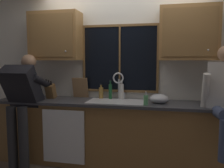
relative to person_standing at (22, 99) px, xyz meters
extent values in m
cube|color=silver|center=(1.32, 0.69, 0.31)|extent=(5.92, 0.12, 2.55)
cube|color=black|center=(1.27, 0.62, 0.56)|extent=(1.10, 0.02, 0.95)
cube|color=brown|center=(1.27, 0.61, 1.05)|extent=(1.17, 0.02, 0.04)
cube|color=brown|center=(1.27, 0.61, 0.06)|extent=(1.17, 0.02, 0.04)
cube|color=brown|center=(0.71, 0.61, 0.56)|extent=(0.03, 0.02, 0.95)
cube|color=brown|center=(1.84, 0.61, 0.56)|extent=(0.03, 0.02, 0.95)
cube|color=brown|center=(1.27, 0.61, 0.56)|extent=(0.02, 0.02, 0.95)
cube|color=olive|center=(1.32, 0.34, -0.53)|extent=(3.52, 0.58, 0.88)
cube|color=#38383D|center=(1.32, 0.32, -0.07)|extent=(3.58, 0.62, 0.04)
cube|color=white|center=(0.60, 0.02, -0.51)|extent=(0.60, 0.02, 0.74)
cube|color=#9E703D|center=(0.31, 0.46, 0.89)|extent=(0.77, 0.33, 0.72)
cube|color=olive|center=(0.31, 0.29, 0.89)|extent=(0.69, 0.01, 0.62)
sphere|color=#B2B2B7|center=(0.54, 0.28, 0.66)|extent=(0.02, 0.02, 0.02)
cube|color=#9E703D|center=(2.24, 0.46, 0.89)|extent=(0.77, 0.33, 0.72)
cube|color=olive|center=(2.24, 0.29, 0.89)|extent=(0.69, 0.01, 0.62)
sphere|color=#B2B2B7|center=(2.47, 0.28, 0.66)|extent=(0.02, 0.02, 0.02)
cube|color=#B7B7BC|center=(1.27, 0.33, -0.06)|extent=(0.80, 0.46, 0.02)
cube|color=#9C9CA0|center=(1.07, 0.33, -0.16)|extent=(0.36, 0.42, 0.20)
cube|color=#9C9CA0|center=(1.47, 0.33, -0.16)|extent=(0.36, 0.42, 0.20)
cube|color=#B7B7BC|center=(1.27, 0.33, -0.16)|extent=(0.04, 0.42, 0.20)
cylinder|color=silver|center=(1.27, 0.55, 0.10)|extent=(0.03, 0.03, 0.30)
torus|color=silver|center=(1.27, 0.49, 0.27)|extent=(0.16, 0.02, 0.16)
cylinder|color=silver|center=(1.35, 0.55, 0.00)|extent=(0.03, 0.03, 0.09)
cylinder|color=#262628|center=(-0.08, -0.13, -0.53)|extent=(0.13, 0.13, 0.88)
cylinder|color=#262628|center=(0.09, -0.13, -0.53)|extent=(0.13, 0.13, 0.88)
cube|color=black|center=(0.00, 0.01, 0.16)|extent=(0.44, 0.47, 0.61)
sphere|color=#A57A5B|center=(0.00, 0.20, 0.51)|extent=(0.21, 0.21, 0.21)
cylinder|color=black|center=(-0.22, 0.19, 0.21)|extent=(0.09, 0.52, 0.26)
cylinder|color=black|center=(0.22, 0.19, 0.21)|extent=(0.09, 0.52, 0.26)
cylinder|color=#384260|center=(2.56, -0.06, -0.07)|extent=(0.14, 0.43, 0.16)
cylinder|color=#384260|center=(2.56, -0.28, -0.32)|extent=(0.11, 0.11, 0.46)
cylinder|color=beige|center=(2.42, 0.11, 0.15)|extent=(0.08, 0.20, 0.47)
cube|color=brown|center=(0.25, 0.37, 0.06)|extent=(0.12, 0.18, 0.25)
cylinder|color=black|center=(0.21, 0.31, 0.21)|extent=(0.02, 0.05, 0.09)
cylinder|color=black|center=(0.25, 0.31, 0.20)|extent=(0.02, 0.04, 0.08)
cylinder|color=black|center=(0.28, 0.32, 0.19)|extent=(0.02, 0.04, 0.06)
cube|color=#997047|center=(0.66, 0.55, 0.10)|extent=(0.24, 0.09, 0.31)
ellipsoid|color=#B7B7BC|center=(1.87, 0.32, 0.01)|extent=(0.26, 0.26, 0.13)
cylinder|color=#59A566|center=(1.70, 0.14, 0.02)|extent=(0.06, 0.06, 0.13)
cylinder|color=silver|center=(1.70, 0.14, 0.10)|extent=(0.02, 0.02, 0.04)
cylinder|color=silver|center=(1.70, 0.12, 0.13)|extent=(0.01, 0.04, 0.01)
cylinder|color=#1E592D|center=(1.15, 0.51, 0.06)|extent=(0.05, 0.05, 0.22)
cylinder|color=#184724|center=(1.15, 0.51, 0.20)|extent=(0.02, 0.02, 0.05)
cylinder|color=black|center=(1.15, 0.51, 0.23)|extent=(0.03, 0.03, 0.01)
cylinder|color=silver|center=(1.31, 0.52, 0.06)|extent=(0.07, 0.07, 0.23)
cylinder|color=#B3AFA7|center=(1.31, 0.52, 0.21)|extent=(0.03, 0.03, 0.06)
cylinder|color=black|center=(1.31, 0.52, 0.24)|extent=(0.04, 0.04, 0.01)
cylinder|color=olive|center=(1.00, 0.53, 0.03)|extent=(0.07, 0.07, 0.17)
cylinder|color=brown|center=(1.00, 0.53, 0.14)|extent=(0.03, 0.03, 0.04)
cylinder|color=black|center=(1.00, 0.53, 0.16)|extent=(0.03, 0.03, 0.01)
camera|label=1|loc=(1.88, -2.84, 0.53)|focal=36.97mm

